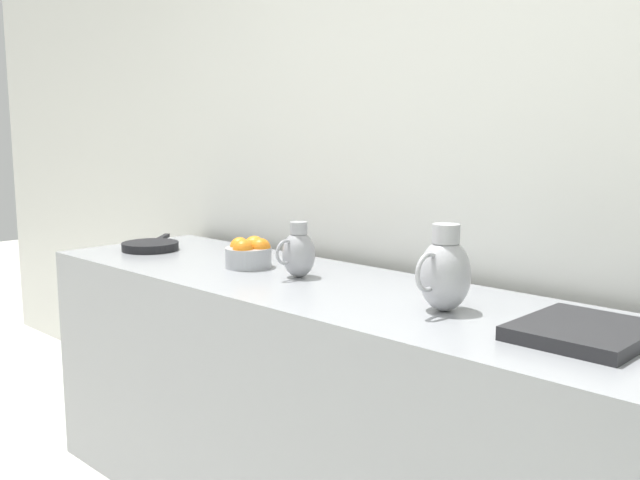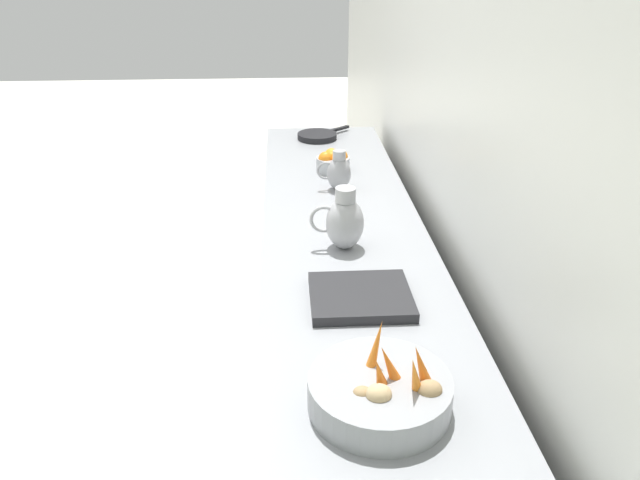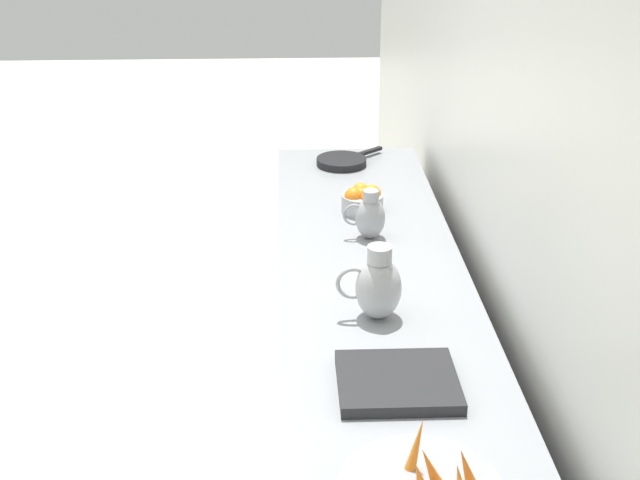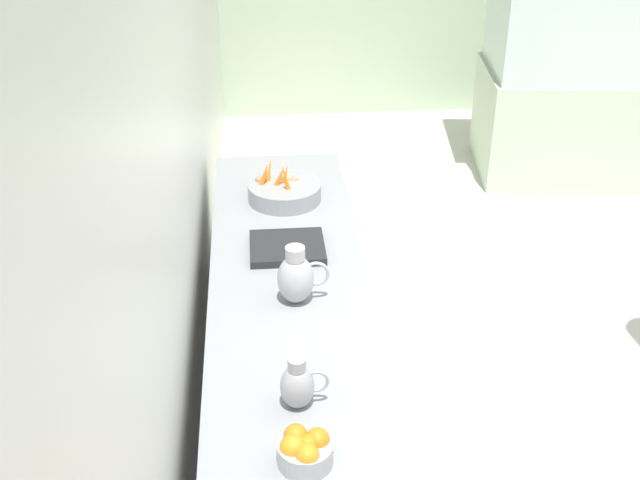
{
  "view_description": "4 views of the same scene",
  "coord_description": "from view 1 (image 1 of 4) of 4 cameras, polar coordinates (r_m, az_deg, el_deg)",
  "views": [
    {
      "loc": [
        0.2,
        1.38,
        1.43
      ],
      "look_at": [
        -1.35,
        -0.13,
        1.09
      ],
      "focal_mm": 39.66,
      "sensor_mm": 36.0,
      "label": 1
    },
    {
      "loc": [
        -1.25,
        2.42,
        2.0
      ],
      "look_at": [
        -1.37,
        0.32,
        0.98
      ],
      "focal_mm": 34.39,
      "sensor_mm": 36.0,
      "label": 2
    },
    {
      "loc": [
        -1.19,
        2.72,
        2.3
      ],
      "look_at": [
        -1.3,
        -0.08,
        1.04
      ],
      "focal_mm": 48.55,
      "sensor_mm": 36.0,
      "label": 3
    },
    {
      "loc": [
        -1.62,
        -2.47,
        2.74
      ],
      "look_at": [
        -1.37,
        0.36,
        1.13
      ],
      "focal_mm": 44.55,
      "sensor_mm": 36.0,
      "label": 4
    }
  ],
  "objects": [
    {
      "name": "metal_pitcher_short",
      "position": [
        2.49,
        -1.76,
        -1.01
      ],
      "size": [
        0.17,
        0.12,
        0.2
      ],
      "color": "#939399",
      "rests_on": "prep_counter"
    },
    {
      "name": "metal_pitcher_tall",
      "position": [
        2.06,
        10.0,
        -2.57
      ],
      "size": [
        0.21,
        0.15,
        0.25
      ],
      "color": "#A3A3A8",
      "rests_on": "prep_counter"
    },
    {
      "name": "prep_counter",
      "position": [
        2.32,
        7.2,
        -15.96
      ],
      "size": [
        0.69,
        3.27,
        0.91
      ],
      "primitive_type": "cube",
      "color": "gray",
      "rests_on": "ground_plane"
    },
    {
      "name": "counter_sink_basin",
      "position": [
        1.9,
        20.53,
        -6.92
      ],
      "size": [
        0.34,
        0.3,
        0.04
      ],
      "primitive_type": "cube",
      "color": "#232326",
      "rests_on": "prep_counter"
    },
    {
      "name": "orange_bowl",
      "position": [
        2.69,
        -5.76,
        -1.03
      ],
      "size": [
        0.18,
        0.18,
        0.12
      ],
      "color": "#9EA0A5",
      "rests_on": "prep_counter"
    },
    {
      "name": "skillet_on_counter",
      "position": [
        3.16,
        -13.51,
        -0.47
      ],
      "size": [
        0.34,
        0.31,
        0.03
      ],
      "color": "black",
      "rests_on": "prep_counter"
    }
  ]
}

